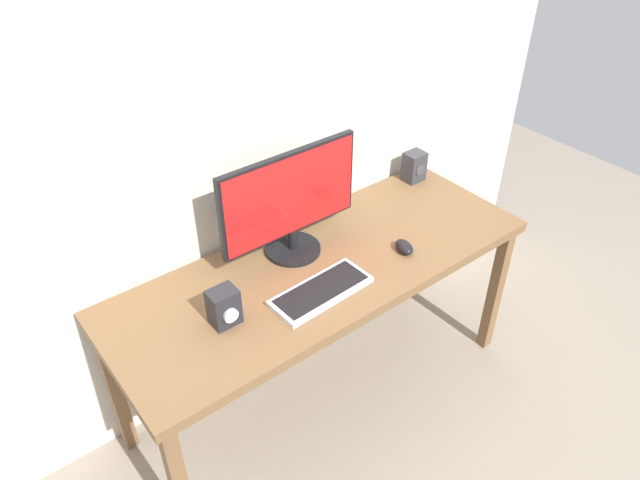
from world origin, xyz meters
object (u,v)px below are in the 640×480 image
(keyboard_primary, at_px, (321,291))
(speaker_right, at_px, (414,167))
(monitor, at_px, (290,202))
(desk, at_px, (322,278))
(audio_controller, at_px, (224,307))
(mouse, at_px, (404,247))

(keyboard_primary, bearing_deg, speaker_right, 23.57)
(monitor, bearing_deg, keyboard_primary, -104.14)
(desk, height_order, speaker_right, speaker_right)
(audio_controller, bearing_deg, monitor, 24.60)
(mouse, bearing_deg, audio_controller, -172.48)
(desk, bearing_deg, audio_controller, -174.44)
(desk, distance_m, keyboard_primary, 0.19)
(monitor, height_order, mouse, monitor)
(monitor, height_order, keyboard_primary, monitor)
(mouse, distance_m, speaker_right, 0.57)
(monitor, distance_m, keyboard_primary, 0.36)
(speaker_right, height_order, audio_controller, speaker_right)
(desk, distance_m, audio_controller, 0.48)
(speaker_right, bearing_deg, monitor, -173.58)
(keyboard_primary, bearing_deg, desk, 49.97)
(desk, height_order, monitor, monitor)
(keyboard_primary, relative_size, mouse, 4.12)
(mouse, xyz_separation_m, speaker_right, (0.42, 0.37, 0.05))
(speaker_right, bearing_deg, keyboard_primary, -156.43)
(desk, height_order, keyboard_primary, keyboard_primary)
(speaker_right, bearing_deg, mouse, -138.83)
(monitor, bearing_deg, desk, -74.43)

